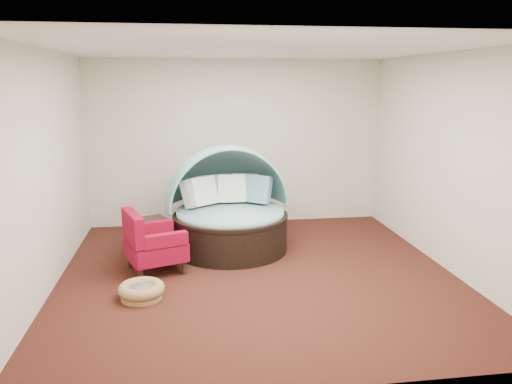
{
  "coord_description": "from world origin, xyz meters",
  "views": [
    {
      "loc": [
        -0.88,
        -5.97,
        2.43
      ],
      "look_at": [
        0.06,
        0.6,
        0.96
      ],
      "focal_mm": 35.0,
      "sensor_mm": 36.0,
      "label": 1
    }
  ],
  "objects": [
    {
      "name": "wall_back",
      "position": [
        0.0,
        2.5,
        1.4
      ],
      "size": [
        5.0,
        0.0,
        5.0
      ],
      "primitive_type": "plane",
      "rotation": [
        1.57,
        0.0,
        0.0
      ],
      "color": "beige",
      "rests_on": "floor"
    },
    {
      "name": "red_armchair",
      "position": [
        -1.35,
        0.31,
        0.38
      ],
      "size": [
        0.9,
        0.9,
        0.83
      ],
      "rotation": [
        0.0,
        0.0,
        0.33
      ],
      "color": "black",
      "rests_on": "floor"
    },
    {
      "name": "floor",
      "position": [
        0.0,
        0.0,
        0.0
      ],
      "size": [
        5.0,
        5.0,
        0.0
      ],
      "primitive_type": "plane",
      "color": "#411D12",
      "rests_on": "ground"
    },
    {
      "name": "canopy_daybed",
      "position": [
        -0.27,
        1.12,
        0.71
      ],
      "size": [
        1.95,
        1.9,
        1.53
      ],
      "rotation": [
        0.0,
        0.0,
        0.15
      ],
      "color": "black",
      "rests_on": "floor"
    },
    {
      "name": "side_table",
      "position": [
        -1.41,
        0.97,
        0.33
      ],
      "size": [
        0.7,
        0.7,
        0.51
      ],
      "rotation": [
        0.0,
        0.0,
        0.42
      ],
      "color": "black",
      "rests_on": "floor"
    },
    {
      "name": "ceiling",
      "position": [
        0.0,
        0.0,
        2.8
      ],
      "size": [
        5.0,
        5.0,
        0.0
      ],
      "primitive_type": "plane",
      "rotation": [
        3.14,
        0.0,
        0.0
      ],
      "color": "white",
      "rests_on": "wall_back"
    },
    {
      "name": "pet_basket",
      "position": [
        -1.42,
        -0.52,
        0.1
      ],
      "size": [
        0.67,
        0.67,
        0.18
      ],
      "rotation": [
        0.0,
        0.0,
        0.32
      ],
      "color": "#9A7A46",
      "rests_on": "floor"
    },
    {
      "name": "wall_front",
      "position": [
        0.0,
        -2.5,
        1.4
      ],
      "size": [
        5.0,
        0.0,
        5.0
      ],
      "primitive_type": "plane",
      "rotation": [
        -1.57,
        0.0,
        0.0
      ],
      "color": "beige",
      "rests_on": "floor"
    },
    {
      "name": "wall_left",
      "position": [
        -2.5,
        0.0,
        1.4
      ],
      "size": [
        0.0,
        5.0,
        5.0
      ],
      "primitive_type": "plane",
      "rotation": [
        1.57,
        0.0,
        1.57
      ],
      "color": "beige",
      "rests_on": "floor"
    },
    {
      "name": "wall_right",
      "position": [
        2.5,
        0.0,
        1.4
      ],
      "size": [
        0.0,
        5.0,
        5.0
      ],
      "primitive_type": "plane",
      "rotation": [
        1.57,
        0.0,
        -1.57
      ],
      "color": "beige",
      "rests_on": "floor"
    }
  ]
}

